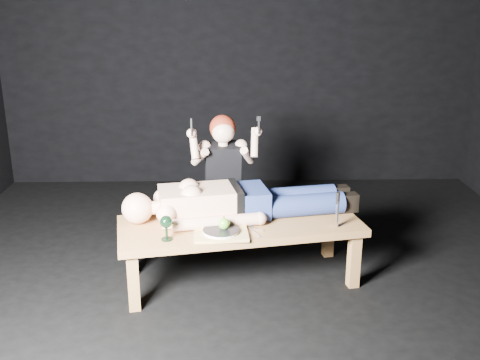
# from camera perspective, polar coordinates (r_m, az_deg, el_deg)

# --- Properties ---
(ground) EXTENTS (5.00, 5.00, 0.00)m
(ground) POSITION_cam_1_polar(r_m,az_deg,el_deg) (4.03, 0.61, -11.17)
(ground) COLOR black
(ground) RESTS_ON ground
(back_wall) EXTENTS (5.00, 0.00, 5.00)m
(back_wall) POSITION_cam_1_polar(r_m,az_deg,el_deg) (6.03, -0.18, 13.61)
(back_wall) COLOR black
(back_wall) RESTS_ON ground
(table) EXTENTS (1.79, 0.94, 0.45)m
(table) POSITION_cam_1_polar(r_m,az_deg,el_deg) (4.08, 0.02, -7.25)
(table) COLOR #9D663B
(table) RESTS_ON ground
(lying_man) EXTENTS (1.88, 0.87, 0.28)m
(lying_man) POSITION_cam_1_polar(r_m,az_deg,el_deg) (4.07, 0.39, -1.74)
(lying_man) COLOR #DBA78D
(lying_man) RESTS_ON table
(kneeling_woman) EXTENTS (0.67, 0.73, 1.14)m
(kneeling_woman) POSITION_cam_1_polar(r_m,az_deg,el_deg) (4.56, -1.81, 0.17)
(kneeling_woman) COLOR black
(kneeling_woman) RESTS_ON ground
(serving_tray) EXTENTS (0.37, 0.28, 0.02)m
(serving_tray) POSITION_cam_1_polar(r_m,az_deg,el_deg) (3.78, -1.94, -5.45)
(serving_tray) COLOR tan
(serving_tray) RESTS_ON table
(plate) EXTENTS (0.25, 0.25, 0.02)m
(plate) POSITION_cam_1_polar(r_m,az_deg,el_deg) (3.77, -1.94, -5.17)
(plate) COLOR white
(plate) RESTS_ON serving_tray
(apple) EXTENTS (0.08, 0.08, 0.08)m
(apple) POSITION_cam_1_polar(r_m,az_deg,el_deg) (3.76, -1.62, -4.44)
(apple) COLOR green
(apple) RESTS_ON plate
(goblet) EXTENTS (0.10, 0.10, 0.17)m
(goblet) POSITION_cam_1_polar(r_m,az_deg,el_deg) (3.71, -7.46, -4.83)
(goblet) COLOR black
(goblet) RESTS_ON table
(fork_flat) EXTENTS (0.09, 0.17, 0.01)m
(fork_flat) POSITION_cam_1_polar(r_m,az_deg,el_deg) (3.74, -4.50, -5.89)
(fork_flat) COLOR #B2B2B7
(fork_flat) RESTS_ON table
(knife_flat) EXTENTS (0.08, 0.17, 0.01)m
(knife_flat) POSITION_cam_1_polar(r_m,az_deg,el_deg) (3.82, 1.43, -5.33)
(knife_flat) COLOR #B2B2B7
(knife_flat) RESTS_ON table
(spoon_flat) EXTENTS (0.16, 0.12, 0.01)m
(spoon_flat) POSITION_cam_1_polar(r_m,az_deg,el_deg) (3.89, 1.32, -4.87)
(spoon_flat) COLOR #B2B2B7
(spoon_flat) RESTS_ON table
(carving_knife) EXTENTS (0.04, 0.04, 0.25)m
(carving_knife) POSITION_cam_1_polar(r_m,az_deg,el_deg) (3.92, 9.81, -2.99)
(carving_knife) COLOR #B2B2B7
(carving_knife) RESTS_ON table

